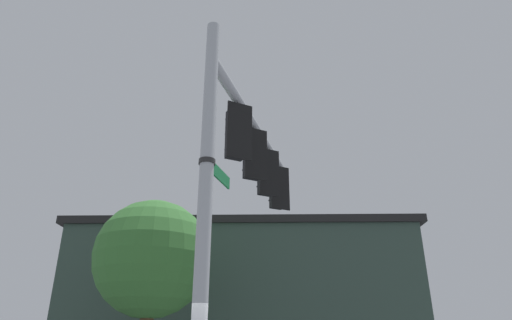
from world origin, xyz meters
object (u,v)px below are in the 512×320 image
(traffic_light_mid_outer, at_px, (266,174))
(street_name_sign, at_px, (214,169))
(traffic_light_mid_inner, at_px, (252,156))
(traffic_light_nearest_pole, at_px, (236,134))
(traffic_light_arm_end, at_px, (277,189))

(traffic_light_mid_outer, distance_m, street_name_sign, 3.66)
(traffic_light_mid_inner, distance_m, traffic_light_mid_outer, 1.17)
(traffic_light_nearest_pole, xyz_separation_m, traffic_light_mid_outer, (1.60, 1.71, 0.00))
(traffic_light_mid_inner, distance_m, street_name_sign, 2.58)
(traffic_light_mid_inner, distance_m, traffic_light_arm_end, 2.34)
(traffic_light_nearest_pole, bearing_deg, traffic_light_arm_end, 46.91)
(traffic_light_mid_inner, height_order, traffic_light_mid_outer, same)
(traffic_light_arm_end, distance_m, street_name_sign, 4.78)
(traffic_light_mid_outer, xyz_separation_m, traffic_light_arm_end, (0.80, 0.86, 0.00))
(traffic_light_nearest_pole, bearing_deg, street_name_sign, -132.37)
(traffic_light_mid_outer, distance_m, traffic_light_arm_end, 1.17)
(traffic_light_mid_inner, bearing_deg, traffic_light_mid_outer, 46.91)
(traffic_light_nearest_pole, distance_m, traffic_light_mid_inner, 1.17)
(traffic_light_mid_outer, relative_size, traffic_light_arm_end, 1.00)
(traffic_light_mid_outer, bearing_deg, street_name_sign, -132.86)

